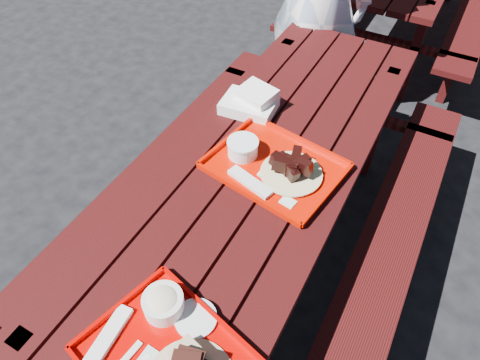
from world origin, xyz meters
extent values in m
plane|color=black|center=(0.00, 0.00, 0.00)|extent=(60.00, 60.00, 0.00)
cube|color=#3A0B0B|center=(-0.30, 0.00, 0.73)|extent=(0.14, 2.40, 0.04)
cube|color=#3A0B0B|center=(-0.15, 0.00, 0.73)|extent=(0.14, 2.40, 0.04)
cube|color=#3A0B0B|center=(0.00, 0.00, 0.73)|extent=(0.14, 2.40, 0.04)
cube|color=#3A0B0B|center=(0.15, 0.00, 0.73)|extent=(0.14, 2.40, 0.04)
cube|color=#3A0B0B|center=(0.30, 0.00, 0.73)|extent=(0.14, 2.40, 0.04)
cube|color=#3A0B0B|center=(-0.58, 0.00, 0.43)|extent=(0.25, 2.40, 0.04)
cube|color=#3A0B0B|center=(-0.58, -0.84, 0.21)|extent=(0.06, 0.06, 0.42)
cube|color=#3A0B0B|center=(-0.58, 0.84, 0.21)|extent=(0.06, 0.06, 0.42)
cube|color=#3A0B0B|center=(0.58, 0.00, 0.43)|extent=(0.25, 2.40, 0.04)
cube|color=#3A0B0B|center=(0.58, 0.84, 0.21)|extent=(0.06, 0.06, 0.42)
cube|color=#3A0B0B|center=(-0.30, 0.96, 0.38)|extent=(0.06, 0.06, 0.75)
cube|color=#3A0B0B|center=(0.30, 0.96, 0.38)|extent=(0.06, 0.06, 0.75)
cube|color=#3A0B0B|center=(0.00, 0.96, 0.43)|extent=(1.40, 0.06, 0.04)
cube|color=#3A0B0B|center=(-0.58, 1.96, 0.21)|extent=(0.06, 0.06, 0.42)
cube|color=#3A0B0B|center=(0.58, 2.80, 0.43)|extent=(0.25, 2.40, 0.04)
cube|color=#3A0B0B|center=(0.58, 1.96, 0.21)|extent=(0.06, 0.06, 0.42)
cube|color=#3A0B0B|center=(-0.30, 1.84, 0.38)|extent=(0.06, 0.06, 0.75)
cube|color=#3A0B0B|center=(0.30, 1.84, 0.38)|extent=(0.06, 0.06, 0.75)
cube|color=#3A0B0B|center=(0.00, 1.84, 0.43)|extent=(1.40, 0.06, 0.04)
cube|color=#BE0300|center=(0.17, -0.63, 0.77)|extent=(0.45, 0.13, 0.02)
cube|color=#BE0300|center=(-0.10, -0.75, 0.77)|extent=(0.10, 0.35, 0.02)
cylinder|color=silver|center=(0.03, -0.68, 0.79)|extent=(0.13, 0.13, 0.06)
ellipsoid|color=beige|center=(0.03, -0.68, 0.81)|extent=(0.11, 0.11, 0.05)
cylinder|color=silver|center=(0.13, -0.67, 0.77)|extent=(0.13, 0.13, 0.01)
cube|color=white|center=(-0.06, -0.84, 0.77)|extent=(0.06, 0.21, 0.02)
cube|color=silver|center=(0.08, -0.82, 0.76)|extent=(0.05, 0.05, 0.00)
cube|color=#CB1000|center=(0.06, 0.03, 0.76)|extent=(0.55, 0.45, 0.01)
cube|color=#CB1000|center=(0.09, 0.21, 0.77)|extent=(0.49, 0.09, 0.02)
cube|color=#CB1000|center=(0.03, -0.16, 0.77)|extent=(0.49, 0.09, 0.02)
cube|color=#CB1000|center=(0.30, -0.01, 0.77)|extent=(0.07, 0.38, 0.02)
cube|color=#CB1000|center=(-0.18, 0.07, 0.77)|extent=(0.07, 0.38, 0.02)
cube|color=silver|center=(0.12, 0.02, 0.77)|extent=(0.19, 0.19, 0.01)
cylinder|color=beige|center=(0.14, 0.01, 0.78)|extent=(0.25, 0.25, 0.01)
cylinder|color=silver|center=(-0.08, 0.03, 0.79)|extent=(0.12, 0.12, 0.06)
cylinder|color=white|center=(-0.08, 0.03, 0.83)|extent=(0.13, 0.13, 0.01)
cube|color=white|center=(0.02, -0.10, 0.77)|extent=(0.21, 0.10, 0.02)
cube|color=white|center=(0.19, -0.12, 0.77)|extent=(0.06, 0.05, 0.00)
cube|color=white|center=(-0.21, 0.31, 0.78)|extent=(0.26, 0.20, 0.05)
cube|color=white|center=(-0.18, 0.35, 0.83)|extent=(0.19, 0.17, 0.04)
camera|label=1|loc=(0.51, -1.09, 1.99)|focal=32.00mm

